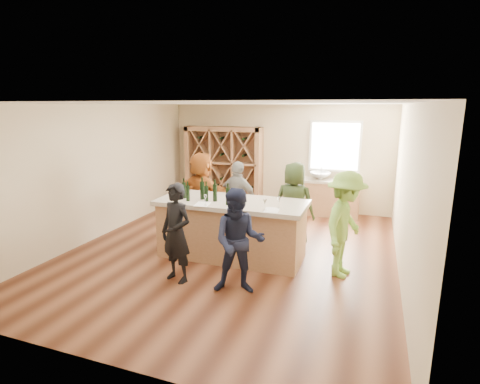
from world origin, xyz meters
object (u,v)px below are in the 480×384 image
(wine_bottle_a, at_px, (184,190))
(wine_bottle_d, at_px, (206,194))
(person_server, at_px, (345,225))
(person_far_right, at_px, (294,204))
(person_near_left, at_px, (176,233))
(wine_bottle_b, at_px, (188,193))
(person_far_mid, at_px, (238,200))
(wine_bottle_f, at_px, (228,196))
(sink, at_px, (320,176))
(wine_rack, at_px, (224,166))
(wine_bottle_e, at_px, (215,193))
(person_near_right, at_px, (239,242))
(tasting_counter_base, at_px, (232,231))
(wine_bottle_c, at_px, (202,190))
(person_far_left, at_px, (202,193))

(wine_bottle_a, height_order, wine_bottle_d, wine_bottle_a)
(person_server, bearing_deg, person_far_right, 57.46)
(wine_bottle_a, height_order, person_near_left, person_near_left)
(wine_bottle_a, xyz_separation_m, wine_bottle_b, (0.17, -0.17, -0.01))
(person_far_mid, relative_size, wine_bottle_f, 5.49)
(person_far_mid, bearing_deg, sink, -104.98)
(wine_rack, bearing_deg, sink, -1.49)
(wine_bottle_b, bearing_deg, wine_bottle_d, 14.95)
(wine_bottle_e, height_order, person_near_right, person_near_right)
(person_server, distance_m, wine_bottle_f, 2.01)
(wine_bottle_e, bearing_deg, wine_bottle_b, -162.33)
(wine_rack, xyz_separation_m, tasting_counter_base, (1.59, -3.48, -0.60))
(wine_bottle_b, distance_m, wine_bottle_c, 0.28)
(wine_bottle_c, distance_m, person_near_right, 1.67)
(person_far_left, distance_m, wine_bottle_f, 1.82)
(person_server, height_order, person_far_left, person_far_left)
(wine_bottle_a, xyz_separation_m, wine_bottle_c, (0.36, 0.04, 0.02))
(person_near_left, xyz_separation_m, person_far_right, (1.41, 2.22, 0.05))
(wine_bottle_e, distance_m, person_near_right, 1.46)
(person_near_left, height_order, person_server, person_server)
(person_near_left, bearing_deg, person_far_left, 122.31)
(sink, xyz_separation_m, person_near_left, (-1.58, -4.62, -0.21))
(person_near_right, xyz_separation_m, person_server, (1.43, 1.12, 0.08))
(wine_bottle_d, distance_m, person_far_mid, 1.28)
(wine_bottle_a, bearing_deg, wine_rack, 100.83)
(wine_bottle_a, relative_size, person_far_mid, 0.18)
(wine_bottle_d, distance_m, wine_bottle_e, 0.16)
(tasting_counter_base, bearing_deg, wine_bottle_b, -158.08)
(wine_bottle_e, bearing_deg, person_server, 0.65)
(wine_bottle_b, height_order, wine_bottle_d, wine_bottle_d)
(person_near_right, distance_m, person_far_right, 2.28)
(wine_rack, distance_m, wine_bottle_a, 3.68)
(person_far_right, bearing_deg, wine_bottle_c, 43.43)
(tasting_counter_base, relative_size, wine_bottle_e, 8.23)
(wine_bottle_a, relative_size, person_near_left, 0.19)
(person_near_right, bearing_deg, wine_rack, 99.21)
(person_far_right, bearing_deg, person_far_left, 5.16)
(wine_bottle_a, distance_m, person_far_mid, 1.36)
(wine_bottle_a, height_order, person_far_mid, person_far_mid)
(sink, bearing_deg, person_far_left, -133.30)
(person_near_left, distance_m, person_near_right, 1.06)
(person_far_mid, distance_m, wine_bottle_f, 1.39)
(person_far_mid, bearing_deg, wine_bottle_c, 88.48)
(sink, height_order, person_near_left, person_near_left)
(wine_bottle_f, bearing_deg, person_near_right, -59.91)
(sink, bearing_deg, wine_bottle_c, -115.25)
(person_near_left, xyz_separation_m, person_far_left, (-0.63, 2.28, 0.10))
(person_far_left, bearing_deg, wine_rack, -53.39)
(tasting_counter_base, xyz_separation_m, wine_bottle_c, (-0.54, -0.09, 0.74))
(person_far_left, relative_size, wine_bottle_f, 5.98)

